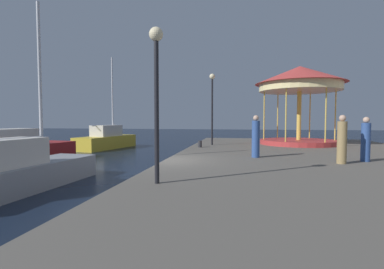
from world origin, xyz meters
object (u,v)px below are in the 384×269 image
object	(u,v)px
sailboat_grey	(17,171)
lamp_post_mid_promenade	(212,97)
lamp_post_near_edge	(156,76)
carousel	(300,86)
person_far_corner	(256,138)
person_near_carousel	(366,141)
person_mid_promenade	(342,141)
bollard_south	(200,144)
sailboat_yellow	(107,140)
motorboat_red	(22,151)

from	to	relation	value
sailboat_grey	lamp_post_mid_promenade	xyz separation A→B (m)	(5.64, 9.95, 3.23)
lamp_post_near_edge	lamp_post_mid_promenade	bearing A→B (deg)	88.64
carousel	person_far_corner	bearing A→B (deg)	-113.75
lamp_post_near_edge	person_near_carousel	bearing A→B (deg)	36.17
person_far_corner	person_mid_promenade	xyz separation A→B (m)	(3.09, -1.24, -0.01)
sailboat_grey	lamp_post_near_edge	bearing A→B (deg)	-14.25
sailboat_grey	lamp_post_near_edge	world-z (taller)	sailboat_grey
lamp_post_near_edge	lamp_post_mid_promenade	size ratio (longest dim) A/B	0.86
carousel	lamp_post_near_edge	size ratio (longest dim) A/B	1.46
bollard_south	person_near_carousel	size ratio (longest dim) A/B	0.23
carousel	person_mid_promenade	bearing A→B (deg)	-90.55
person_near_carousel	carousel	bearing A→B (deg)	97.67
person_far_corner	lamp_post_mid_promenade	bearing A→B (deg)	113.56
sailboat_yellow	lamp_post_mid_promenade	size ratio (longest dim) A/B	1.70
sailboat_grey	bollard_south	xyz separation A→B (m)	(5.09, 8.24, 0.31)
lamp_post_mid_promenade	sailboat_yellow	bearing A→B (deg)	157.35
carousel	bollard_south	xyz separation A→B (m)	(-6.22, -3.18, -3.65)
sailboat_yellow	lamp_post_near_edge	distance (m)	17.97
sailboat_yellow	person_mid_promenade	world-z (taller)	sailboat_yellow
lamp_post_near_edge	bollard_south	size ratio (longest dim) A/B	9.96
sailboat_yellow	person_mid_promenade	xyz separation A→B (m)	(14.97, -10.89, 0.90)
lamp_post_mid_promenade	carousel	bearing A→B (deg)	14.51
motorboat_red	lamp_post_near_edge	bearing A→B (deg)	-34.01
motorboat_red	person_near_carousel	world-z (taller)	person_near_carousel
person_near_carousel	person_mid_promenade	size ratio (longest dim) A/B	0.96
sailboat_yellow	sailboat_grey	distance (m)	14.37
sailboat_grey	bollard_south	bearing A→B (deg)	58.30
sailboat_yellow	person_far_corner	world-z (taller)	sailboat_yellow
carousel	sailboat_grey	bearing A→B (deg)	-134.72
person_near_carousel	motorboat_red	bearing A→B (deg)	174.96
motorboat_red	sailboat_grey	distance (m)	6.80
lamp_post_near_edge	person_far_corner	world-z (taller)	lamp_post_near_edge
carousel	bollard_south	size ratio (longest dim) A/B	14.57
sailboat_grey	bollard_south	size ratio (longest dim) A/B	17.00
person_near_carousel	lamp_post_near_edge	bearing A→B (deg)	-143.83
bollard_south	person_far_corner	xyz separation A→B (m)	(3.05, -4.02, 0.66)
lamp_post_near_edge	person_mid_promenade	xyz separation A→B (m)	(5.86, 4.35, -1.89)
sailboat_grey	person_near_carousel	bearing A→B (deg)	16.83
sailboat_yellow	motorboat_red	bearing A→B (deg)	-94.11
person_near_carousel	lamp_post_mid_promenade	bearing A→B (deg)	137.15
lamp_post_near_edge	person_mid_promenade	world-z (taller)	lamp_post_near_edge
bollard_south	person_mid_promenade	xyz separation A→B (m)	(6.14, -5.26, 0.66)
sailboat_grey	person_near_carousel	distance (m)	12.93
lamp_post_near_edge	person_near_carousel	xyz separation A→B (m)	(6.97, 5.10, -1.93)
sailboat_grey	person_mid_promenade	bearing A→B (deg)	14.88
person_near_carousel	person_far_corner	distance (m)	4.23
sailboat_grey	bollard_south	distance (m)	9.69
sailboat_grey	person_mid_promenade	size ratio (longest dim) A/B	3.72
sailboat_yellow	person_near_carousel	xyz separation A→B (m)	(16.09, -10.13, 0.86)
sailboat_yellow	lamp_post_mid_promenade	world-z (taller)	sailboat_yellow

